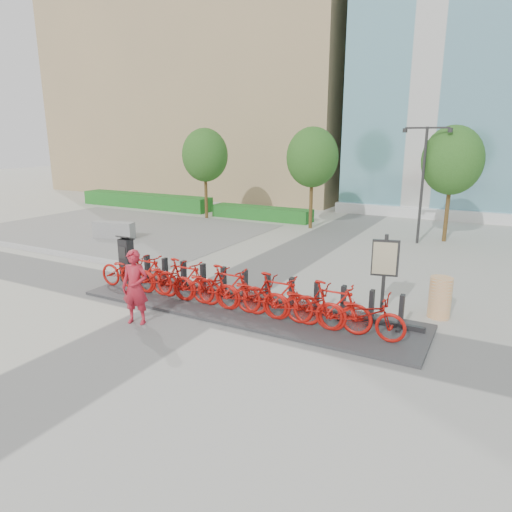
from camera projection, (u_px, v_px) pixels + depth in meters
The scene contains 28 objects.
ground at pixel (199, 305), 12.78m from camera, with size 120.00×120.00×0.00m, color #A09F9A.
tan_building at pixel (218, 10), 38.52m from camera, with size 26.00×16.00×30.00m, color #99825E.
gravel_patch at pixel (119, 229), 23.36m from camera, with size 14.00×14.00×0.00m, color gray.
curb at pixel (29, 248), 19.00m from camera, with size 14.00×0.25×0.15m, color #A9A9A9.
hedge_a at pixel (145, 201), 30.62m from camera, with size 10.00×1.40×0.90m, color #29702B.
hedge_b at pixel (261, 213), 26.23m from camera, with size 6.00×1.20×0.70m, color #29702B.
tree_0 at pixel (205, 155), 25.78m from camera, with size 2.60×2.60×5.10m.
tree_1 at pixel (312, 158), 22.78m from camera, with size 2.60×2.60×5.10m.
tree_2 at pixel (452, 160), 19.77m from camera, with size 2.60×2.60×5.10m.
streetlamp at pixel (423, 172), 19.50m from camera, with size 2.00×0.20×5.00m.
dock_pad at pixel (245, 308), 12.43m from camera, with size 9.60×2.40×0.08m, color #373739.
dock_rail_posts at pixel (255, 287), 12.69m from camera, with size 8.02×0.50×0.85m, color black, non-canonical shape.
bike_0 at pixel (127, 272), 13.79m from camera, with size 0.71×2.05×1.08m, color #A50F09.
bike_1 at pixel (145, 273), 13.44m from camera, with size 0.56×1.99×1.19m, color #A50F09.
bike_2 at pixel (164, 278), 13.12m from camera, with size 0.71×2.05×1.08m, color #A50F09.
bike_3 at pixel (185, 280), 12.77m from camera, with size 0.56×1.99×1.19m, color #A50F09.
bike_4 at pixel (206, 286), 12.45m from camera, with size 0.71×2.05×1.08m, color #A50F09.
bike_5 at pixel (228, 288), 12.11m from camera, with size 0.56×1.99×1.19m, color #A50F09.
bike_6 at pixel (252, 294), 11.79m from camera, with size 0.71×2.05×1.08m, color #A50F09.
bike_7 at pixel (277, 297), 11.44m from camera, with size 0.56×1.99×1.19m, color #A50F09.
bike_8 at pixel (303, 304), 11.12m from camera, with size 0.71×2.05×1.08m, color #A50F09.
bike_9 at pixel (332, 306), 10.78m from camera, with size 0.56×1.99×1.19m, color #A50F09.
bike_10 at pixel (361, 314), 10.46m from camera, with size 0.71×2.05×1.08m, color #A50F09.
kiosk at pixel (127, 259), 14.60m from camera, with size 0.46×0.39×1.48m.
worker_red at pixel (135, 287), 11.31m from camera, with size 0.69×0.45×1.89m, color #AB1C2C.
construction_barrel at pixel (440, 298), 11.77m from camera, with size 0.57×0.57×1.09m, color orange.
jersey_barrier at pixel (114, 230), 21.22m from camera, with size 1.97×0.54×0.76m, color #9A9A9A.
map_sign at pixel (385, 261), 11.91m from camera, with size 0.70×0.27×2.13m.
Camera 1 is at (7.14, -9.81, 4.54)m, focal length 32.00 mm.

